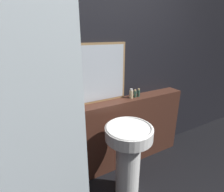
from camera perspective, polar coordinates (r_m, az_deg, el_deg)
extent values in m
cube|color=black|center=(2.24, -2.41, 5.19)|extent=(8.00, 0.06, 2.50)
cube|color=#422319|center=(2.43, -0.63, -13.00)|extent=(2.33, 0.22, 0.99)
cylinder|color=white|center=(2.17, 5.15, -21.90)|extent=(0.28, 0.28, 0.75)
cylinder|color=white|center=(1.90, 5.56, -11.92)|extent=(0.51, 0.51, 0.13)
torus|color=white|center=(1.87, 5.63, -10.25)|extent=(0.50, 0.50, 0.02)
cube|color=#937047|center=(2.16, -2.99, 7.46)|extent=(0.61, 0.03, 0.72)
cube|color=#B2BCC6|center=(2.15, -2.88, 7.41)|extent=(0.56, 0.02, 0.67)
cube|color=white|center=(2.02, -14.06, -3.92)|extent=(0.20, 0.18, 0.06)
cylinder|color=#C6B284|center=(2.35, 6.28, 0.57)|extent=(0.05, 0.05, 0.11)
cylinder|color=silver|center=(2.33, 6.33, 2.08)|extent=(0.03, 0.03, 0.02)
cylinder|color=#2D4C3D|center=(2.39, 7.54, 0.61)|extent=(0.04, 0.04, 0.09)
cylinder|color=tan|center=(2.37, 7.60, 1.85)|extent=(0.03, 0.03, 0.02)
cylinder|color=#2D4C3D|center=(2.42, 8.66, 0.88)|extent=(0.04, 0.04, 0.09)
cylinder|color=tan|center=(2.40, 8.73, 2.16)|extent=(0.03, 0.03, 0.02)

